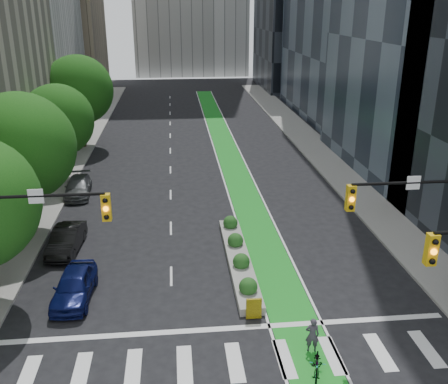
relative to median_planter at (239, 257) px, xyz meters
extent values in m
plane|color=black|center=(-1.20, -7.04, -0.37)|extent=(160.00, 160.00, 0.00)
cube|color=gray|center=(-13.00, 17.96, -0.30)|extent=(3.60, 90.00, 0.15)
cube|color=gray|center=(10.60, 17.96, -0.30)|extent=(3.60, 90.00, 0.15)
cube|color=#198B21|center=(1.80, 22.96, -0.37)|extent=(2.20, 70.00, 0.01)
cube|color=tan|center=(-21.20, 58.96, 12.63)|extent=(14.00, 16.00, 26.00)
cube|color=black|center=(18.80, 60.96, 13.63)|extent=(14.00, 18.00, 28.00)
cylinder|color=black|center=(-12.20, 4.96, 2.15)|extent=(0.44, 0.44, 5.04)
sphere|color=#124E10|center=(-12.20, 4.96, 5.21)|extent=(6.40, 6.40, 6.40)
cylinder|color=black|center=(-12.20, 14.96, 1.87)|extent=(0.44, 0.44, 4.48)
sphere|color=#124E10|center=(-12.20, 14.96, 4.59)|extent=(5.60, 5.60, 5.60)
cylinder|color=black|center=(-12.20, 24.96, 2.20)|extent=(0.44, 0.44, 5.15)
sphere|color=#124E10|center=(-12.20, 24.96, 5.33)|extent=(6.60, 6.60, 6.60)
cylinder|color=black|center=(-8.65, -6.54, 6.43)|extent=(5.50, 0.12, 0.12)
cube|color=gold|center=(-5.90, -6.54, 5.88)|extent=(0.34, 0.28, 1.05)
sphere|color=orange|center=(-5.90, -6.70, 5.88)|extent=(0.20, 0.20, 0.20)
cube|color=white|center=(-8.37, -6.57, 6.43)|extent=(0.55, 0.04, 0.55)
cylinder|color=black|center=(6.25, -6.54, 6.43)|extent=(5.50, 0.12, 0.12)
cube|color=gold|center=(3.50, -6.54, 5.88)|extent=(0.34, 0.28, 1.05)
sphere|color=orange|center=(3.50, -6.70, 5.88)|extent=(0.20, 0.20, 0.20)
cube|color=white|center=(5.97, -6.57, 6.43)|extent=(0.55, 0.04, 0.55)
cube|color=gold|center=(4.50, -11.04, 5.88)|extent=(0.34, 0.28, 1.05)
sphere|color=orange|center=(4.50, -11.20, 5.88)|extent=(0.20, 0.20, 0.20)
cube|color=gray|center=(0.00, -0.04, -0.17)|extent=(1.20, 10.00, 0.40)
cube|color=yellow|center=(0.00, -5.24, 0.18)|extent=(0.70, 0.12, 1.00)
sphere|color=#194C19|center=(0.00, -3.54, 0.28)|extent=(0.90, 0.90, 0.90)
sphere|color=#194C19|center=(0.00, -1.04, 0.28)|extent=(0.90, 0.90, 0.90)
sphere|color=#194C19|center=(0.00, 1.46, 0.28)|extent=(0.90, 0.90, 0.90)
sphere|color=#194C19|center=(0.00, 3.96, 0.28)|extent=(0.90, 0.90, 0.90)
imported|color=gray|center=(1.85, -9.04, 0.07)|extent=(1.08, 1.79, 0.89)
imported|color=#38333D|center=(2.01, -7.67, 0.40)|extent=(0.62, 0.46, 1.55)
imported|color=#0C1349|center=(-8.30, -2.71, 0.35)|extent=(1.90, 4.31, 1.44)
imported|color=black|center=(-9.65, 2.49, 0.32)|extent=(1.74, 4.27, 1.38)
imported|color=#575A5C|center=(-10.52, 11.61, 0.27)|extent=(2.09, 4.53, 1.28)
camera|label=1|loc=(-3.29, -24.09, 12.97)|focal=40.00mm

